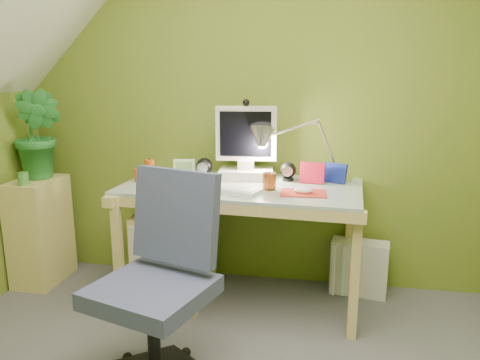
% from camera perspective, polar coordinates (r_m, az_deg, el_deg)
% --- Properties ---
extents(wall_back, '(3.20, 0.01, 2.40)m').
position_cam_1_polar(wall_back, '(3.12, 1.98, 8.78)').
color(wall_back, olive).
rests_on(wall_back, floor).
extents(desk, '(1.47, 0.80, 0.77)m').
position_cam_1_polar(desk, '(2.95, 0.14, -7.84)').
color(desk, tan).
rests_on(desk, floor).
extents(monitor, '(0.37, 0.24, 0.48)m').
position_cam_1_polar(monitor, '(2.96, 0.76, 4.76)').
color(monitor, beige).
rests_on(monitor, desk).
extents(speaker_left, '(0.12, 0.12, 0.13)m').
position_cam_1_polar(speaker_left, '(3.03, -4.36, 1.53)').
color(speaker_left, black).
rests_on(speaker_left, desk).
extents(speaker_right, '(0.11, 0.11, 0.12)m').
position_cam_1_polar(speaker_right, '(2.94, 5.88, 1.05)').
color(speaker_right, black).
rests_on(speaker_right, desk).
extents(keyboard, '(0.47, 0.29, 0.02)m').
position_cam_1_polar(keyboard, '(2.71, -2.04, -0.99)').
color(keyboard, white).
rests_on(keyboard, desk).
extents(mousepad, '(0.26, 0.19, 0.01)m').
position_cam_1_polar(mousepad, '(2.66, 7.72, -1.58)').
color(mousepad, '#B52B22').
rests_on(mousepad, desk).
extents(mouse, '(0.12, 0.09, 0.04)m').
position_cam_1_polar(mouse, '(2.65, 7.73, -1.28)').
color(mouse, white).
rests_on(mouse, mousepad).
extents(amber_tumbler, '(0.08, 0.08, 0.10)m').
position_cam_1_polar(amber_tumbler, '(2.72, 3.59, -0.14)').
color(amber_tumbler, '#8E4014').
rests_on(amber_tumbler, desk).
extents(candle_cluster, '(0.19, 0.17, 0.12)m').
position_cam_1_polar(candle_cluster, '(2.99, -11.22, 1.12)').
color(candle_cluster, '#CE4811').
rests_on(candle_cluster, desk).
extents(photo_frame_red, '(0.15, 0.05, 0.13)m').
position_cam_1_polar(photo_frame_red, '(2.89, 8.79, 0.87)').
color(photo_frame_red, red).
rests_on(photo_frame_red, desk).
extents(photo_frame_blue, '(0.14, 0.08, 0.12)m').
position_cam_1_polar(photo_frame_blue, '(2.93, 11.54, 0.85)').
color(photo_frame_blue, navy).
rests_on(photo_frame_blue, desk).
extents(photo_frame_green, '(0.14, 0.04, 0.12)m').
position_cam_1_polar(photo_frame_green, '(3.04, -6.82, 1.43)').
color(photo_frame_green, '#B1DD98').
rests_on(photo_frame_green, desk).
extents(desk_lamp, '(0.54, 0.24, 0.57)m').
position_cam_1_polar(desk_lamp, '(2.91, 9.57, 5.31)').
color(desk_lamp, silver).
rests_on(desk_lamp, desk).
extents(side_ledge, '(0.27, 0.41, 0.72)m').
position_cam_1_polar(side_ledge, '(3.52, -23.15, -5.73)').
color(side_ledge, '#D4BE6F').
rests_on(side_ledge, floor).
extents(potted_plant, '(0.37, 0.32, 0.61)m').
position_cam_1_polar(potted_plant, '(3.40, -23.34, 5.16)').
color(potted_plant, '#287931').
rests_on(potted_plant, side_ledge).
extents(green_cup, '(0.07, 0.07, 0.09)m').
position_cam_1_polar(green_cup, '(3.28, -24.91, 0.14)').
color(green_cup, '#47913C').
rests_on(green_cup, side_ledge).
extents(task_chair, '(0.69, 0.69, 0.99)m').
position_cam_1_polar(task_chair, '(2.18, -10.75, -12.84)').
color(task_chair, '#3F4568').
rests_on(task_chair, floor).
extents(radiator, '(0.38, 0.19, 0.36)m').
position_cam_1_polar(radiator, '(3.21, 14.31, -10.31)').
color(radiator, silver).
rests_on(radiator, floor).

